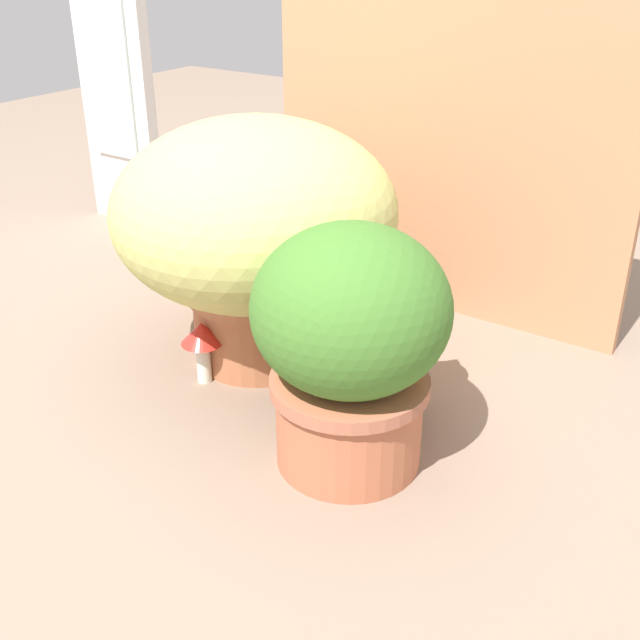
# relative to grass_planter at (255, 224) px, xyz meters

# --- Properties ---
(ground_plane) EXTENTS (6.00, 6.00, 0.00)m
(ground_plane) POSITION_rel_grass_planter_xyz_m (0.11, -0.10, -0.31)
(ground_plane) COLOR #836E5D
(cardboard_backdrop) EXTENTS (0.91, 0.03, 0.90)m
(cardboard_backdrop) POSITION_rel_grass_planter_xyz_m (0.20, 0.46, 0.14)
(cardboard_backdrop) COLOR tan
(cardboard_backdrop) RESTS_ON ground
(window_panel_white) EXTENTS (0.28, 0.05, 0.94)m
(window_panel_white) POSITION_rel_grass_planter_xyz_m (-0.92, 0.47, 0.16)
(window_panel_white) COLOR white
(window_panel_white) RESTS_ON ground
(grass_planter) EXTENTS (0.59, 0.59, 0.53)m
(grass_planter) POSITION_rel_grass_planter_xyz_m (0.00, 0.00, 0.00)
(grass_planter) COLOR #AF6844
(grass_planter) RESTS_ON ground
(leafy_planter) EXTENTS (0.34, 0.34, 0.45)m
(leafy_planter) POSITION_rel_grass_planter_xyz_m (0.37, -0.21, -0.07)
(leafy_planter) COLOR #B56445
(leafy_planter) RESTS_ON ground
(cat) EXTENTS (0.38, 0.19, 0.32)m
(cat) POSITION_rel_grass_planter_xyz_m (0.29, -0.00, -0.19)
(cat) COLOR #7E695A
(cat) RESTS_ON ground
(mushroom_ornament_red) EXTENTS (0.09, 0.09, 0.14)m
(mushroom_ornament_red) POSITION_rel_grass_planter_xyz_m (-0.03, -0.15, -0.21)
(mushroom_ornament_red) COLOR silver
(mushroom_ornament_red) RESTS_ON ground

